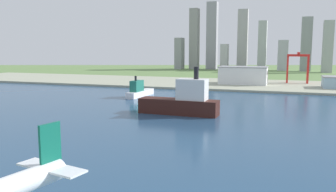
% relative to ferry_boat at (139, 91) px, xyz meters
% --- Properties ---
extents(ground_plane, '(2400.00, 2400.00, 0.00)m').
position_rel_ferry_boat_xyz_m(ground_plane, '(59.47, -51.86, -5.90)').
color(ground_plane, '#608147').
extents(water_bay, '(840.00, 360.00, 0.15)m').
position_rel_ferry_boat_xyz_m(water_bay, '(59.47, -111.86, -5.83)').
color(water_bay, navy).
rests_on(water_bay, ground).
extents(industrial_pier, '(840.00, 140.00, 2.50)m').
position_rel_ferry_boat_xyz_m(industrial_pier, '(59.47, 138.14, -4.65)').
color(industrial_pier, '#9FA38B').
rests_on(industrial_pier, ground).
extents(ferry_boat, '(11.34, 43.69, 20.54)m').
position_rel_ferry_boat_xyz_m(ferry_boat, '(0.00, 0.00, 0.00)').
color(ferry_boat, white).
rests_on(ferry_boat, water_bay).
extents(cargo_ship, '(56.87, 15.35, 33.68)m').
position_rel_ferry_boat_xyz_m(cargo_ship, '(65.69, -73.56, 3.40)').
color(cargo_ship, '#381914').
rests_on(cargo_ship, water_bay).
extents(port_crane_red, '(26.90, 34.19, 39.52)m').
position_rel_ferry_boat_xyz_m(port_crane_red, '(146.77, 167.06, 25.03)').
color(port_crane_red, red).
rests_on(port_crane_red, industrial_pier).
extents(warehouse_main, '(58.86, 35.52, 21.78)m').
position_rel_ferry_boat_xyz_m(warehouse_main, '(82.46, 135.68, 7.51)').
color(warehouse_main, white).
rests_on(warehouse_main, industrial_pier).
extents(distant_skyline, '(328.27, 71.98, 151.65)m').
position_rel_ferry_boat_xyz_m(distant_skyline, '(36.68, 476.03, 51.79)').
color(distant_skyline, gray).
rests_on(distant_skyline, ground).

